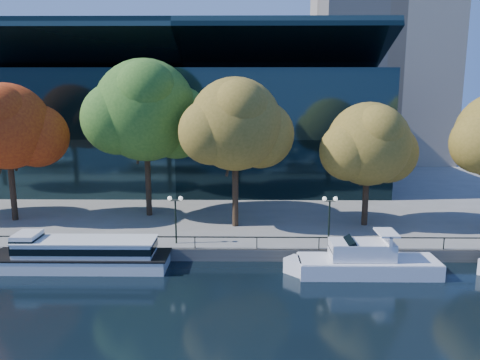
{
  "coord_description": "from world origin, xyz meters",
  "views": [
    {
      "loc": [
        4.07,
        -32.74,
        13.65
      ],
      "look_at": [
        3.58,
        8.0,
        5.71
      ],
      "focal_mm": 35.0,
      "sensor_mm": 36.0,
      "label": 1
    }
  ],
  "objects_px": {
    "lamp_2": "(330,209)",
    "tour_boat": "(76,253)",
    "tree_2": "(147,112)",
    "tree_1": "(8,128)",
    "tree_3": "(237,126)",
    "lamp_1": "(175,209)",
    "tree_4": "(370,146)",
    "cruiser_near": "(362,261)"
  },
  "relations": [
    {
      "from": "tree_4",
      "to": "lamp_2",
      "type": "relative_size",
      "value": 2.86
    },
    {
      "from": "cruiser_near",
      "to": "lamp_1",
      "type": "relative_size",
      "value": 2.85
    },
    {
      "from": "tour_boat",
      "to": "lamp_1",
      "type": "xyz_separation_m",
      "value": [
        7.31,
        3.12,
        2.78
      ]
    },
    {
      "from": "tour_boat",
      "to": "cruiser_near",
      "type": "relative_size",
      "value": 1.29
    },
    {
      "from": "cruiser_near",
      "to": "tree_4",
      "type": "distance_m",
      "value": 12.52
    },
    {
      "from": "tour_boat",
      "to": "tree_3",
      "type": "height_order",
      "value": "tree_3"
    },
    {
      "from": "tour_boat",
      "to": "tree_4",
      "type": "distance_m",
      "value": 27.03
    },
    {
      "from": "cruiser_near",
      "to": "tree_1",
      "type": "distance_m",
      "value": 34.27
    },
    {
      "from": "lamp_1",
      "to": "lamp_2",
      "type": "distance_m",
      "value": 12.68
    },
    {
      "from": "cruiser_near",
      "to": "tour_boat",
      "type": "bearing_deg",
      "value": 177.47
    },
    {
      "from": "tree_1",
      "to": "cruiser_near",
      "type": "bearing_deg",
      "value": -19.32
    },
    {
      "from": "tree_1",
      "to": "tree_2",
      "type": "xyz_separation_m",
      "value": [
        12.88,
        1.94,
        1.39
      ]
    },
    {
      "from": "tree_1",
      "to": "lamp_2",
      "type": "bearing_deg",
      "value": -13.13
    },
    {
      "from": "lamp_2",
      "to": "tree_2",
      "type": "bearing_deg",
      "value": 151.97
    },
    {
      "from": "tree_1",
      "to": "tree_2",
      "type": "height_order",
      "value": "tree_2"
    },
    {
      "from": "lamp_1",
      "to": "cruiser_near",
      "type": "bearing_deg",
      "value": -15.74
    },
    {
      "from": "tour_boat",
      "to": "cruiser_near",
      "type": "height_order",
      "value": "cruiser_near"
    },
    {
      "from": "tree_4",
      "to": "lamp_2",
      "type": "bearing_deg",
      "value": -129.03
    },
    {
      "from": "tour_boat",
      "to": "tree_3",
      "type": "bearing_deg",
      "value": 33.67
    },
    {
      "from": "tour_boat",
      "to": "tree_1",
      "type": "height_order",
      "value": "tree_1"
    },
    {
      "from": "tour_boat",
      "to": "tree_2",
      "type": "xyz_separation_m",
      "value": [
        3.46,
        11.92,
        10.2
      ]
    },
    {
      "from": "tree_1",
      "to": "tree_4",
      "type": "relative_size",
      "value": 1.15
    },
    {
      "from": "tour_boat",
      "to": "lamp_1",
      "type": "bearing_deg",
      "value": 23.09
    },
    {
      "from": "tree_3",
      "to": "lamp_2",
      "type": "distance_m",
      "value": 11.2
    },
    {
      "from": "tree_2",
      "to": "lamp_2",
      "type": "bearing_deg",
      "value": -28.03
    },
    {
      "from": "cruiser_near",
      "to": "lamp_2",
      "type": "height_order",
      "value": "lamp_2"
    },
    {
      "from": "tree_4",
      "to": "lamp_1",
      "type": "bearing_deg",
      "value": -162.04
    },
    {
      "from": "tree_1",
      "to": "tree_3",
      "type": "relative_size",
      "value": 0.96
    },
    {
      "from": "tree_2",
      "to": "lamp_1",
      "type": "bearing_deg",
      "value": -66.37
    },
    {
      "from": "tree_1",
      "to": "tree_3",
      "type": "xyz_separation_m",
      "value": [
        21.73,
        -1.78,
        0.35
      ]
    },
    {
      "from": "tree_1",
      "to": "tree_3",
      "type": "height_order",
      "value": "tree_3"
    },
    {
      "from": "tour_boat",
      "to": "cruiser_near",
      "type": "bearing_deg",
      "value": -2.53
    },
    {
      "from": "tree_1",
      "to": "lamp_2",
      "type": "relative_size",
      "value": 3.3
    },
    {
      "from": "tree_2",
      "to": "tree_4",
      "type": "xyz_separation_m",
      "value": [
        21.06,
        -3.22,
        -2.87
      ]
    },
    {
      "from": "tour_boat",
      "to": "lamp_1",
      "type": "relative_size",
      "value": 3.69
    },
    {
      "from": "lamp_2",
      "to": "tour_boat",
      "type": "bearing_deg",
      "value": -171.14
    },
    {
      "from": "tree_2",
      "to": "lamp_2",
      "type": "height_order",
      "value": "tree_2"
    },
    {
      "from": "cruiser_near",
      "to": "tree_2",
      "type": "height_order",
      "value": "tree_2"
    },
    {
      "from": "tree_3",
      "to": "lamp_2",
      "type": "bearing_deg",
      "value": -33.49
    },
    {
      "from": "tour_boat",
      "to": "tree_4",
      "type": "xyz_separation_m",
      "value": [
        24.52,
        8.7,
        7.33
      ]
    },
    {
      "from": "tree_2",
      "to": "tree_4",
      "type": "bearing_deg",
      "value": -8.71
    },
    {
      "from": "lamp_2",
      "to": "tree_4",
      "type": "bearing_deg",
      "value": 50.97
    }
  ]
}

